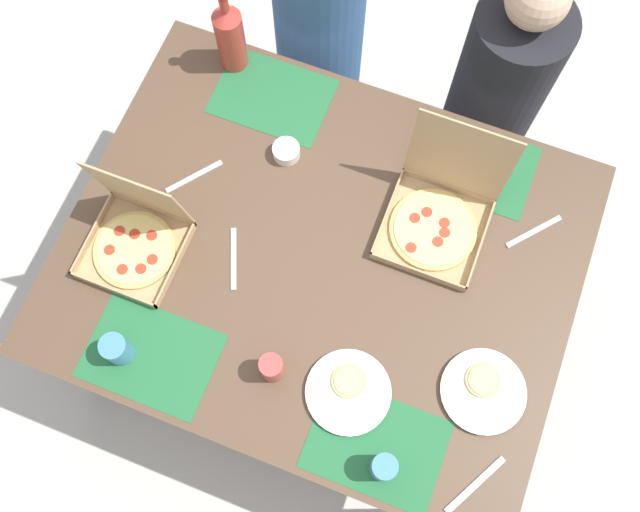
# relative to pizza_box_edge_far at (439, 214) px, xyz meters

# --- Properties ---
(ground_plane) EXTENTS (6.00, 6.00, 0.00)m
(ground_plane) POSITION_rel_pizza_box_edge_far_xyz_m (-0.28, -0.23, -0.79)
(ground_plane) COLOR beige
(dining_table) EXTENTS (1.48, 1.19, 0.74)m
(dining_table) POSITION_rel_pizza_box_edge_far_xyz_m (-0.28, -0.23, -0.14)
(dining_table) COLOR #3F3328
(dining_table) RESTS_ON ground_plane
(placemat_near_left) EXTENTS (0.36, 0.26, 0.00)m
(placemat_near_left) POSITION_rel_pizza_box_edge_far_xyz_m (-0.62, -0.67, -0.05)
(placemat_near_left) COLOR #236638
(placemat_near_left) RESTS_ON dining_table
(placemat_near_right) EXTENTS (0.36, 0.26, 0.00)m
(placemat_near_right) POSITION_rel_pizza_box_edge_far_xyz_m (0.05, -0.67, -0.05)
(placemat_near_right) COLOR #236638
(placemat_near_right) RESTS_ON dining_table
(placemat_far_left) EXTENTS (0.36, 0.26, 0.00)m
(placemat_far_left) POSITION_rel_pizza_box_edge_far_xyz_m (-0.62, 0.21, -0.05)
(placemat_far_left) COLOR #236638
(placemat_far_left) RESTS_ON dining_table
(placemat_far_right) EXTENTS (0.36, 0.26, 0.00)m
(placemat_far_right) POSITION_rel_pizza_box_edge_far_xyz_m (0.05, 0.21, -0.05)
(placemat_far_right) COLOR #236638
(placemat_far_right) RESTS_ON dining_table
(pizza_box_edge_far) EXTENTS (0.29, 0.33, 0.33)m
(pizza_box_edge_far) POSITION_rel_pizza_box_edge_far_xyz_m (0.00, 0.00, 0.00)
(pizza_box_edge_far) COLOR tan
(pizza_box_edge_far) RESTS_ON dining_table
(pizza_box_corner_left) EXTENTS (0.27, 0.28, 0.31)m
(pizza_box_corner_left) POSITION_rel_pizza_box_edge_far_xyz_m (-0.79, -0.39, -0.00)
(pizza_box_corner_left) COLOR tan
(pizza_box_corner_left) RESTS_ON dining_table
(plate_far_left) EXTENTS (0.24, 0.24, 0.03)m
(plate_far_left) POSITION_rel_pizza_box_edge_far_xyz_m (0.28, -0.43, -0.04)
(plate_far_left) COLOR white
(plate_far_left) RESTS_ON dining_table
(plate_near_left) EXTENTS (0.24, 0.24, 0.03)m
(plate_near_left) POSITION_rel_pizza_box_edge_far_xyz_m (-0.07, -0.57, -0.04)
(plate_near_left) COLOR white
(plate_near_left) RESTS_ON dining_table
(soda_bottle) EXTENTS (0.09, 0.09, 0.32)m
(soda_bottle) POSITION_rel_pizza_box_edge_far_xyz_m (-0.78, 0.29, 0.08)
(soda_bottle) COLOR #B2382D
(soda_bottle) RESTS_ON dining_table
(cup_clear_right) EXTENTS (0.07, 0.07, 0.11)m
(cup_clear_right) POSITION_rel_pizza_box_edge_far_xyz_m (0.11, 0.22, 0.00)
(cup_clear_right) COLOR silver
(cup_clear_right) RESTS_ON dining_table
(cup_spare) EXTENTS (0.07, 0.07, 0.11)m
(cup_spare) POSITION_rel_pizza_box_edge_far_xyz_m (0.09, -0.72, 0.00)
(cup_spare) COLOR teal
(cup_spare) RESTS_ON dining_table
(cup_dark) EXTENTS (0.06, 0.06, 0.11)m
(cup_dark) POSITION_rel_pizza_box_edge_far_xyz_m (-0.28, -0.59, 0.00)
(cup_dark) COLOR #BF4742
(cup_dark) RESTS_ON dining_table
(cup_red) EXTENTS (0.07, 0.07, 0.11)m
(cup_red) POSITION_rel_pizza_box_edge_far_xyz_m (-0.69, -0.70, 0.00)
(cup_red) COLOR teal
(cup_red) RESTS_ON dining_table
(condiment_bowl) EXTENTS (0.08, 0.08, 0.04)m
(condiment_bowl) POSITION_rel_pizza_box_edge_far_xyz_m (-0.50, 0.04, -0.03)
(condiment_bowl) COLOR white
(condiment_bowl) RESTS_ON dining_table
(fork_by_far_left) EXTENTS (0.14, 0.16, 0.00)m
(fork_by_far_left) POSITION_rel_pizza_box_edge_far_xyz_m (0.28, 0.07, -0.05)
(fork_by_far_left) COLOR #B7B7BC
(fork_by_far_left) RESTS_ON dining_table
(fork_by_far_right) EXTENTS (0.09, 0.18, 0.00)m
(fork_by_far_right) POSITION_rel_pizza_box_edge_far_xyz_m (-0.51, -0.33, -0.05)
(fork_by_far_right) COLOR #B7B7BC
(fork_by_far_right) RESTS_ON dining_table
(knife_by_near_left) EXTENTS (0.12, 0.19, 0.00)m
(knife_by_near_left) POSITION_rel_pizza_box_edge_far_xyz_m (0.33, -0.68, -0.05)
(knife_by_near_left) COLOR #B7B7BC
(knife_by_near_left) RESTS_ON dining_table
(fork_by_near_right) EXTENTS (0.13, 0.16, 0.00)m
(fork_by_near_right) POSITION_rel_pizza_box_edge_far_xyz_m (-0.73, -0.13, -0.05)
(fork_by_near_right) COLOR #B7B7BC
(fork_by_near_right) RESTS_ON dining_table
(diner_left_seat) EXTENTS (0.32, 0.32, 1.16)m
(diner_left_seat) POSITION_rel_pizza_box_edge_far_xyz_m (-0.62, 0.62, -0.27)
(diner_left_seat) COLOR #33598C
(diner_left_seat) RESTS_ON ground_plane
(diner_right_seat) EXTENTS (0.32, 0.32, 1.13)m
(diner_right_seat) POSITION_rel_pizza_box_edge_far_xyz_m (0.05, 0.62, -0.29)
(diner_right_seat) COLOR black
(diner_right_seat) RESTS_ON ground_plane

